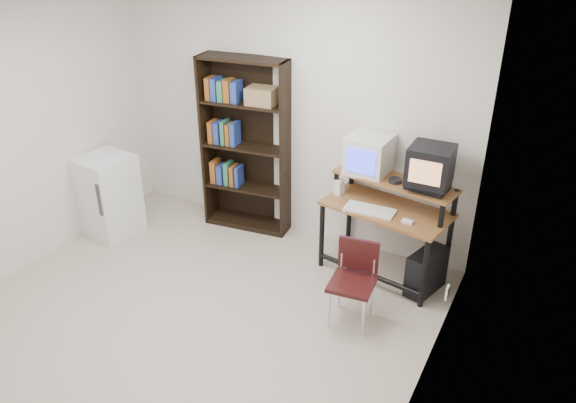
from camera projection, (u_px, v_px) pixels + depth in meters
The scene contains 18 objects.
floor at pixel (183, 327), 4.89m from camera, with size 4.00×4.00×0.01m, color #BEB09D.
ceiling at pixel (149, 17), 3.71m from camera, with size 4.00×4.00×0.01m, color white.
back_wall at pixel (289, 118), 5.87m from camera, with size 4.00×0.01×2.60m, color silver.
right_wall at pixel (425, 260), 3.47m from camera, with size 0.01×4.00×2.60m, color silver.
computer_desk at pixel (387, 211), 5.33m from camera, with size 1.27×0.79×0.98m.
crt_monitor at pixel (369, 155), 5.37m from camera, with size 0.41×0.42×0.37m.
vcr at pixel (427, 186), 5.08m from camera, with size 0.36×0.26×0.08m, color black.
crt_tv at pixel (430, 165), 4.97m from camera, with size 0.38×0.38×0.35m.
cd_spindle at pixel (395, 181), 5.21m from camera, with size 0.12×0.12×0.05m, color #26262B.
keyboard at pixel (370, 211), 5.24m from camera, with size 0.47×0.21×0.04m, color silver.
mousepad at pixel (408, 223), 5.06m from camera, with size 0.22×0.18×0.01m, color black.
mouse at pixel (407, 222), 5.04m from camera, with size 0.10×0.06×0.03m, color white.
desk_speaker at pixel (339, 188), 5.52m from camera, with size 0.08×0.07×0.17m, color silver.
pc_tower at pixel (426, 271), 5.28m from camera, with size 0.20×0.45×0.42m, color black.
school_chair at pixel (354, 275), 4.81m from camera, with size 0.41×0.41×0.74m.
bookshelf at pixel (247, 144), 6.09m from camera, with size 0.99×0.43×1.93m.
mini_fridge at pixel (109, 195), 6.18m from camera, with size 0.60×0.61×0.90m.
wall_outlet at pixel (447, 292), 4.84m from camera, with size 0.02×0.08×0.12m, color beige.
Camera 1 is at (2.61, -2.98, 3.20)m, focal length 35.00 mm.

